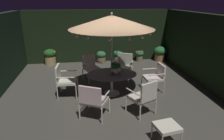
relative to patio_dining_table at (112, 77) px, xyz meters
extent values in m
cube|color=#47463D|center=(-0.12, 0.04, -0.60)|extent=(7.45, 8.00, 0.02)
cube|color=black|center=(-0.12, 3.89, 0.66)|extent=(7.45, 0.30, 2.50)
cube|color=black|center=(3.46, 0.04, 0.66)|extent=(0.30, 8.00, 2.50)
cylinder|color=beige|center=(0.00, 0.00, -0.58)|extent=(0.53, 0.53, 0.03)
cylinder|color=beige|center=(0.00, 0.00, -0.25)|extent=(0.09, 0.09, 0.68)
ellipsoid|color=#8D929C|center=(0.00, 0.00, 0.10)|extent=(1.62, 1.29, 0.03)
cylinder|color=silver|center=(0.00, 0.00, 0.54)|extent=(0.06, 0.06, 2.27)
cone|color=tan|center=(0.00, 0.00, 1.74)|extent=(2.56, 2.56, 0.40)
sphere|color=silver|center=(0.00, 0.00, 1.98)|extent=(0.07, 0.07, 0.07)
sphere|color=#F9DB8C|center=(1.15, -0.03, 1.44)|extent=(0.09, 0.09, 0.09)
sphere|color=#F9DB8C|center=(1.02, 0.53, 1.44)|extent=(0.09, 0.09, 0.09)
sphere|color=#F9DB8C|center=(0.71, 0.90, 1.44)|extent=(0.09, 0.09, 0.09)
sphere|color=#F9DB8C|center=(0.26, 1.12, 1.44)|extent=(0.09, 0.09, 0.09)
sphere|color=#F9DB8C|center=(-0.26, 1.12, 1.44)|extent=(0.09, 0.09, 0.09)
sphere|color=#F9DB8C|center=(-0.69, 0.92, 1.44)|extent=(0.09, 0.09, 0.09)
sphere|color=#F9DB8C|center=(-1.02, 0.52, 1.44)|extent=(0.09, 0.09, 0.09)
sphere|color=#F9DB8C|center=(-1.15, 0.03, 1.44)|extent=(0.09, 0.09, 0.09)
sphere|color=#F9DB8C|center=(-1.02, -0.53, 1.44)|extent=(0.09, 0.09, 0.09)
sphere|color=#F9DB8C|center=(-0.75, -0.87, 1.44)|extent=(0.09, 0.09, 0.09)
sphere|color=#F9DB8C|center=(-0.22, -1.13, 1.44)|extent=(0.09, 0.09, 0.09)
sphere|color=#F9DB8C|center=(0.30, -1.11, 1.44)|extent=(0.09, 0.09, 0.09)
sphere|color=#F9DB8C|center=(0.68, -0.92, 1.44)|extent=(0.09, 0.09, 0.09)
sphere|color=#F9DB8C|center=(1.04, -0.49, 1.44)|extent=(0.09, 0.09, 0.09)
cylinder|color=beige|center=(0.12, -0.07, 0.17)|extent=(0.14, 0.14, 0.10)
cylinder|color=beige|center=(0.12, -0.07, 0.28)|extent=(0.31, 0.31, 0.12)
ellipsoid|color=#19502E|center=(0.12, -0.07, 0.41)|extent=(0.30, 0.30, 0.18)
sphere|color=#AE3E7B|center=(0.12, -0.07, 0.48)|extent=(0.11, 0.11, 0.11)
cylinder|color=silver|center=(-0.21, 1.16, -0.38)|extent=(0.04, 0.04, 0.43)
cylinder|color=silver|center=(-0.71, 0.94, -0.38)|extent=(0.04, 0.04, 0.43)
cylinder|color=silver|center=(-0.43, 1.66, -0.38)|extent=(0.04, 0.04, 0.43)
cylinder|color=silver|center=(-0.93, 1.44, -0.38)|extent=(0.04, 0.04, 0.43)
cube|color=silver|center=(-0.57, 1.30, -0.13)|extent=(0.70, 0.70, 0.07)
cube|color=silver|center=(-0.67, 1.54, 0.15)|extent=(0.50, 0.26, 0.49)
cylinder|color=silver|center=(-0.32, 1.41, 0.11)|extent=(0.24, 0.49, 0.04)
cylinder|color=silver|center=(-0.82, 1.19, 0.11)|extent=(0.24, 0.49, 0.04)
cylinder|color=beige|center=(-1.11, 0.38, -0.36)|extent=(0.04, 0.04, 0.46)
cylinder|color=beige|center=(-1.15, -0.23, -0.36)|extent=(0.04, 0.04, 0.46)
cylinder|color=beige|center=(-1.68, 0.41, -0.36)|extent=(0.04, 0.04, 0.46)
cylinder|color=beige|center=(-1.72, -0.19, -0.36)|extent=(0.04, 0.04, 0.46)
cube|color=silver|center=(-1.41, 0.09, -0.10)|extent=(0.60, 0.63, 0.07)
cube|color=silver|center=(-1.69, 0.11, 0.18)|extent=(0.10, 0.58, 0.50)
cylinder|color=beige|center=(-1.39, 0.40, 0.14)|extent=(0.55, 0.07, 0.04)
cylinder|color=beige|center=(-1.43, -0.21, 0.14)|extent=(0.55, 0.07, 0.04)
cylinder|color=silver|center=(-0.78, -0.87, -0.38)|extent=(0.04, 0.04, 0.42)
cylinder|color=silver|center=(-0.23, -1.15, -0.38)|extent=(0.04, 0.04, 0.42)
cylinder|color=silver|center=(-1.04, -1.38, -0.38)|extent=(0.04, 0.04, 0.42)
cylinder|color=silver|center=(-0.49, -1.66, -0.38)|extent=(0.04, 0.04, 0.42)
cube|color=silver|center=(-0.64, -1.26, -0.13)|extent=(0.79, 0.77, 0.07)
cube|color=silver|center=(-0.76, -1.51, 0.13)|extent=(0.55, 0.32, 0.47)
cylinder|color=silver|center=(-0.91, -1.13, 0.06)|extent=(0.28, 0.51, 0.04)
cylinder|color=silver|center=(-0.36, -1.40, 0.06)|extent=(0.28, 0.51, 0.04)
cylinder|color=silver|center=(0.24, -1.13, -0.39)|extent=(0.04, 0.04, 0.41)
cylinder|color=silver|center=(0.74, -0.89, -0.39)|extent=(0.04, 0.04, 0.41)
cylinder|color=silver|center=(0.49, -1.66, -0.39)|extent=(0.04, 0.04, 0.41)
cylinder|color=silver|center=(1.00, -1.42, -0.39)|extent=(0.04, 0.04, 0.41)
cube|color=beige|center=(0.62, -1.28, -0.15)|extent=(0.74, 0.76, 0.07)
cube|color=beige|center=(0.74, -1.53, 0.14)|extent=(0.51, 0.29, 0.51)
cylinder|color=silver|center=(0.36, -1.40, 0.10)|extent=(0.28, 0.52, 0.04)
cylinder|color=silver|center=(0.87, -1.15, 0.10)|extent=(0.28, 0.52, 0.04)
cylinder|color=beige|center=(1.14, -0.25, -0.38)|extent=(0.04, 0.04, 0.42)
cylinder|color=beige|center=(1.11, 0.35, -0.38)|extent=(0.04, 0.04, 0.42)
cylinder|color=beige|center=(1.71, -0.22, -0.38)|extent=(0.04, 0.04, 0.42)
cylinder|color=beige|center=(1.69, 0.38, -0.38)|extent=(0.04, 0.04, 0.42)
cube|color=silver|center=(1.41, 0.07, -0.14)|extent=(0.59, 0.61, 0.07)
cube|color=silver|center=(1.69, 0.08, 0.11)|extent=(0.09, 0.57, 0.43)
cylinder|color=beige|center=(1.43, -0.23, 0.09)|extent=(0.55, 0.06, 0.04)
cylinder|color=beige|center=(1.40, 0.37, 0.09)|extent=(0.55, 0.06, 0.04)
cylinder|color=silver|center=(0.77, 0.86, -0.39)|extent=(0.04, 0.04, 0.41)
cylinder|color=silver|center=(0.21, 1.14, -0.39)|extent=(0.04, 0.04, 0.41)
cylinder|color=silver|center=(1.04, 1.40, -0.39)|extent=(0.04, 0.04, 0.41)
cylinder|color=silver|center=(0.48, 1.68, -0.39)|extent=(0.04, 0.04, 0.41)
cube|color=beige|center=(0.63, 1.27, -0.15)|extent=(0.80, 0.80, 0.07)
cube|color=beige|center=(0.76, 1.53, 0.13)|extent=(0.56, 0.32, 0.48)
cylinder|color=silver|center=(0.91, 1.13, 0.06)|extent=(0.29, 0.53, 0.04)
cylinder|color=silver|center=(0.35, 1.41, 0.06)|extent=(0.29, 0.53, 0.04)
cylinder|color=silver|center=(0.56, -2.39, -0.41)|extent=(0.03, 0.03, 0.36)
cylinder|color=silver|center=(1.01, -2.31, -0.41)|extent=(0.03, 0.03, 0.36)
cylinder|color=silver|center=(1.08, -2.73, -0.41)|extent=(0.03, 0.03, 0.36)
cube|color=silver|center=(0.82, -2.56, -0.19)|extent=(0.57, 0.54, 0.08)
cylinder|color=#A76E41|center=(2.96, 3.43, -0.43)|extent=(0.52, 0.52, 0.33)
ellipsoid|color=#266433|center=(2.96, 3.43, -0.09)|extent=(0.62, 0.62, 0.44)
sphere|color=orange|center=(3.23, 3.46, -0.07)|extent=(0.11, 0.11, 0.11)
sphere|color=orange|center=(3.02, 3.69, 0.05)|extent=(0.09, 0.09, 0.09)
sphere|color=orange|center=(2.73, 3.40, -0.02)|extent=(0.08, 0.08, 0.08)
sphere|color=orange|center=(2.93, 3.28, 0.05)|extent=(0.07, 0.07, 0.07)
cylinder|color=tan|center=(-2.43, 3.56, -0.39)|extent=(0.51, 0.51, 0.39)
ellipsoid|color=#22511F|center=(-2.43, 3.56, -0.04)|extent=(0.56, 0.56, 0.39)
sphere|color=yellow|center=(-2.20, 3.52, 0.03)|extent=(0.09, 0.09, 0.09)
sphere|color=#F3D94C|center=(-2.43, 3.75, -0.01)|extent=(0.08, 0.08, 0.08)
sphere|color=yellow|center=(-2.65, 3.61, -0.01)|extent=(0.09, 0.09, 0.09)
sphere|color=#F6D558|center=(-2.48, 3.39, 0.07)|extent=(0.07, 0.07, 0.07)
cylinder|color=olive|center=(0.78, 3.22, -0.41)|extent=(0.40, 0.40, 0.37)
ellipsoid|color=#17562E|center=(0.78, 3.22, -0.11)|extent=(0.43, 0.43, 0.30)
sphere|color=beige|center=(0.94, 3.22, -0.06)|extent=(0.09, 0.09, 0.09)
sphere|color=silver|center=(0.82, 3.36, -0.10)|extent=(0.08, 0.08, 0.08)
sphere|color=silver|center=(0.64, 3.24, -0.02)|extent=(0.09, 0.09, 0.09)
sphere|color=silver|center=(0.82, 3.06, -0.06)|extent=(0.08, 0.08, 0.08)
cylinder|color=olive|center=(0.00, 3.53, -0.46)|extent=(0.43, 0.43, 0.27)
ellipsoid|color=#2C6740|center=(0.00, 3.53, -0.19)|extent=(0.46, 0.46, 0.32)
sphere|color=#C3243E|center=(0.14, 3.55, -0.18)|extent=(0.08, 0.08, 0.08)
sphere|color=red|center=(0.08, 3.68, -0.17)|extent=(0.06, 0.06, 0.06)
sphere|color=red|center=(-0.09, 3.62, -0.08)|extent=(0.10, 0.10, 0.10)
sphere|color=red|center=(-0.08, 3.44, -0.15)|extent=(0.07, 0.07, 0.07)
sphere|color=red|center=(0.02, 3.37, -0.11)|extent=(0.08, 0.08, 0.08)
cylinder|color=#7D7154|center=(1.92, 3.49, -0.45)|extent=(0.33, 0.33, 0.28)
ellipsoid|color=#245B2F|center=(1.92, 3.49, -0.20)|extent=(0.41, 0.41, 0.29)
sphere|color=red|center=(2.05, 3.50, -0.11)|extent=(0.11, 0.11, 0.11)
sphere|color=red|center=(1.94, 3.62, -0.13)|extent=(0.10, 0.10, 0.10)
sphere|color=red|center=(1.76, 3.55, -0.12)|extent=(0.09, 0.09, 0.09)
sphere|color=#D53B47|center=(1.82, 3.43, -0.12)|extent=(0.08, 0.08, 0.08)
sphere|color=red|center=(1.99, 3.34, -0.19)|extent=(0.09, 0.09, 0.09)
camera|label=1|loc=(-0.87, -6.03, 2.38)|focal=32.58mm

